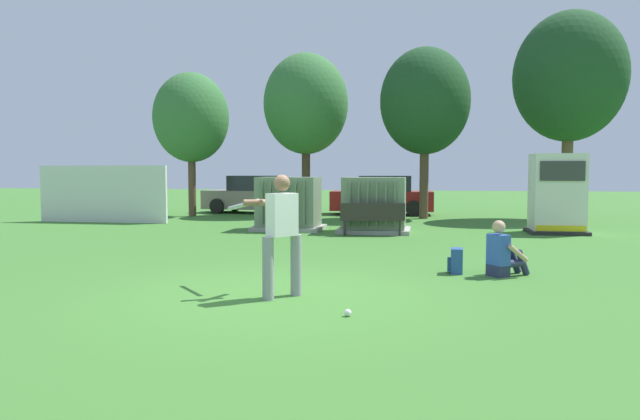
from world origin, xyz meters
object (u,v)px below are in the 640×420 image
Objects in this scene: generator_enclosure at (557,194)px; batter at (280,229)px; park_bench at (372,217)px; backpack at (456,261)px; transformer_west at (289,204)px; seated_spectator at (503,254)px; parked_car_leftmost at (254,196)px; parked_car_left_of_center at (383,197)px; transformer_mid_west at (374,206)px; sports_ball at (348,313)px.

batter is (-5.82, -9.67, -0.16)m from generator_enclosure.
backpack is at bearing -71.02° from park_bench.
seated_spectator is (5.39, -7.02, -0.41)m from transformer_west.
parked_car_leftmost is (-7.78, 13.72, 0.54)m from backpack.
parked_car_left_of_center is at bearing 91.78° from park_bench.
transformer_west reaches higher than park_bench.
transformer_mid_west is (2.64, -0.22, 0.00)m from transformer_west.
backpack is at bearing -60.46° from parked_car_leftmost.
sports_ball is (-4.73, -10.60, -1.09)m from generator_enclosure.
generator_enclosure reaches higher than transformer_mid_west.
batter is 19.33× the size of sports_ball.
batter is 1.81× the size of seated_spectator.
batter reaches higher than parked_car_leftmost.
generator_enclosure reaches higher than backpack.
parked_car_leftmost is (-6.29, 17.05, 0.71)m from sports_ball.
parked_car_left_of_center is (0.37, 16.15, -0.22)m from batter.
transformer_mid_west reaches higher than backpack.
park_bench is at bearing 93.02° from sports_ball.
sports_ball is (0.48, -9.03, -0.49)m from park_bench.
transformer_mid_west is 7.34m from seated_spectator.
transformer_mid_west and parked_car_left_of_center have the same top height.
generator_enclosure is 5.23× the size of backpack.
transformer_west is 2.92m from park_bench.
generator_enclosure is at bearing 71.56° from seated_spectator.
generator_enclosure is 8.48m from parked_car_left_of_center.
generator_enclosure is 11.29m from batter.
generator_enclosure reaches higher than sports_ball.
parked_car_leftmost is at bearing 149.66° from generator_enclosure.
batter reaches higher than sports_ball.
park_bench is 0.42× the size of parked_car_leftmost.
backpack is 0.10× the size of parked_car_left_of_center.
sports_ball is at bearing -86.98° from park_bench.
parked_car_left_of_center is at bearing 88.70° from batter.
seated_spectator is at bearing 54.73° from sports_ball.
generator_enclosure is (7.87, 0.40, 0.35)m from transformer_west.
sports_ball is 0.02× the size of parked_car_leftmost.
park_bench is 6.04m from backpack.
transformer_west is 8.86m from seated_spectator.
generator_enclosure is 25.56× the size of sports_ball.
generator_enclosure is 8.02m from backpack.
generator_enclosure is at bearing 16.80° from park_bench.
transformer_west is at bearing -109.34° from parked_car_left_of_center.
park_bench is 4.18× the size of backpack.
batter is at bearing -146.00° from seated_spectator.
batter is 3.95× the size of backpack.
park_bench is at bearing 85.65° from batter.
parked_car_left_of_center is at bearing 0.35° from parked_car_leftmost.
seated_spectator is at bearing -58.34° from parked_car_leftmost.
parked_car_left_of_center reaches higher than park_bench.
transformer_west is 2.65m from transformer_mid_west.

